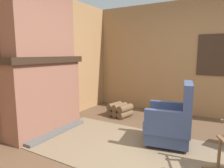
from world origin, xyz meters
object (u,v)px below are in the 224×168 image
Objects in this scene: oil_lamp_vase at (27,52)px; storage_case at (51,52)px; armchair at (171,122)px; firewood_stack at (120,110)px.

oil_lamp_vase is 0.86× the size of storage_case.
armchair is 4.18× the size of oil_lamp_vase.
storage_case is (0.00, 0.52, -0.00)m from oil_lamp_vase.
oil_lamp_vase is at bearing -115.62° from firewood_stack.
firewood_stack is (-1.36, 0.87, -0.21)m from armchair.
armchair is at bearing -32.65° from firewood_stack.
storage_case is at bearing -1.40° from armchair.
armchair is 3.58× the size of storage_case.
oil_lamp_vase reaches higher than armchair.
storage_case is at bearing 89.99° from oil_lamp_vase.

